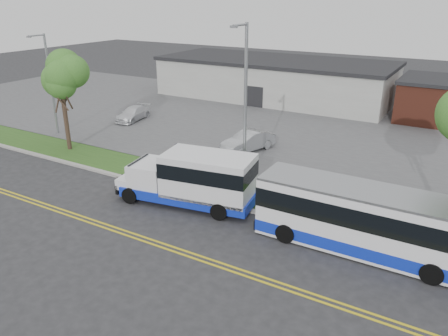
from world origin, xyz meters
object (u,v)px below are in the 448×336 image
Objects in this scene: pedestrian at (177,156)px; streetlight_near at (245,107)px; shuttle_bus at (195,178)px; streetlight_far at (50,81)px; parked_car_a at (248,141)px; transit_bus at (377,223)px; tree_west at (61,82)px; parked_car_b at (133,114)px.

streetlight_near is at bearing 163.68° from pedestrian.
shuttle_bus is at bearing 133.36° from pedestrian.
streetlight_near reaches higher than streetlight_far.
pedestrian is at bearing -92.57° from parked_car_a.
parked_car_a is (-11.17, 9.26, -0.69)m from transit_bus.
shuttle_bus reaches higher than pedestrian.
tree_west reaches higher than parked_car_b.
tree_west is at bearing -90.25° from parked_car_b.
parked_car_b is (-14.59, 11.42, -0.90)m from shuttle_bus.
tree_west is at bearing 158.87° from shuttle_bus.
pedestrian is (13.41, -1.42, -3.48)m from streetlight_far.
streetlight_far is 0.74× the size of transit_bus.
transit_bus is 6.05× the size of pedestrian.
parked_car_b is (-16.32, 9.07, -4.53)m from streetlight_near.
transit_bus is at bearing -9.30° from shuttle_bus.
shuttle_bus is (13.27, -2.82, -3.52)m from tree_west.
streetlight_far is 13.92m from pedestrian.
parked_car_a is at bearing -116.04° from pedestrian.
transit_bus reaches higher than parked_car_b.
parked_car_a is (2.33, 5.61, -0.17)m from pedestrian.
tree_west is 0.85× the size of shuttle_bus.
pedestrian is 0.41× the size of parked_car_a.
parked_car_a is (15.73, 4.20, -3.65)m from streetlight_far.
shuttle_bus is 1.96× the size of parked_car_b.
streetlight_near is 19.20m from streetlight_far.
parked_car_a is (11.73, 6.41, -4.30)m from tree_west.
streetlight_far is at bearing 151.02° from tree_west.
streetlight_far is (-19.00, 2.69, -0.76)m from streetlight_near.
parked_car_a is 1.06× the size of parked_car_b.
streetlight_near is 1.17× the size of shuttle_bus.
pedestrian is (-5.59, 1.27, -4.24)m from streetlight_near.
streetlight_far is 0.99× the size of shuttle_bus.
pedestrian is at bearing -44.99° from parked_car_b.
shuttle_bus is 1.84× the size of parked_car_a.
parked_car_b is at bearing 98.71° from tree_west.
tree_west is 0.64× the size of transit_bus.
pedestrian is at bearing 167.19° from streetlight_near.
streetlight_near is (15.00, -0.47, 0.11)m from tree_west.
tree_west reaches higher than parked_car_a.
tree_west is 1.67× the size of parked_car_b.
shuttle_bus is 18.55m from parked_car_b.
transit_bus is 14.53m from parked_car_a.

